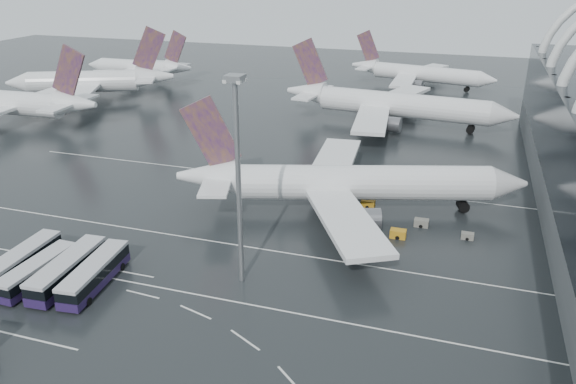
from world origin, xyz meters
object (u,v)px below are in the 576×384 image
(floodlight_mast, at_px, (238,158))
(gse_cart_belly_e, at_px, (368,204))
(jet_remote_west, at_px, (17,103))
(bus_row_near_c, at_px, (68,269))
(airliner_gate_b, at_px, (391,105))
(bus_row_near_b, at_px, (37,271))
(gse_cart_belly_b, at_px, (421,223))
(airliner_gate_c, at_px, (418,74))
(bus_row_near_d, at_px, (95,273))
(bus_row_near_a, at_px, (22,261))
(airliner_main, at_px, (345,183))
(jet_remote_mid, at_px, (94,81))
(gse_cart_belly_d, at_px, (467,236))
(gse_cart_belly_a, at_px, (398,234))
(jet_remote_far, at_px, (141,68))

(floodlight_mast, relative_size, gse_cart_belly_e, 11.69)
(jet_remote_west, height_order, bus_row_near_c, jet_remote_west)
(airliner_gate_b, distance_m, bus_row_near_b, 97.09)
(gse_cart_belly_b, bearing_deg, bus_row_near_b, -144.78)
(airliner_gate_c, xyz_separation_m, bus_row_near_d, (-26.67, -138.90, -2.55))
(airliner_gate_c, bearing_deg, bus_row_near_b, -91.88)
(floodlight_mast, relative_size, gse_cart_belly_b, 12.11)
(jet_remote_west, height_order, gse_cart_belly_e, jet_remote_west)
(airliner_gate_b, bearing_deg, floodlight_mast, -89.06)
(bus_row_near_a, bearing_deg, bus_row_near_d, -91.16)
(airliner_main, distance_m, airliner_gate_b, 56.34)
(gse_cart_belly_b, xyz_separation_m, gse_cart_belly_e, (-9.50, 4.71, 0.02))
(jet_remote_west, xyz_separation_m, jet_remote_mid, (2.08, 29.25, 0.17))
(bus_row_near_d, xyz_separation_m, gse_cart_belly_e, (29.29, 35.96, -1.19))
(gse_cart_belly_d, relative_size, gse_cart_belly_e, 0.80)
(airliner_gate_c, height_order, bus_row_near_b, airliner_gate_c)
(bus_row_near_d, bearing_deg, gse_cart_belly_d, -63.88)
(bus_row_near_b, bearing_deg, floodlight_mast, -69.46)
(bus_row_near_b, bearing_deg, jet_remote_west, 44.64)
(jet_remote_mid, xyz_separation_m, gse_cart_belly_a, (100.10, -63.72, -4.91))
(airliner_gate_b, xyz_separation_m, airliner_gate_c, (1.78, 49.15, -0.82))
(jet_remote_far, bearing_deg, bus_row_near_d, 119.73)
(jet_remote_west, relative_size, gse_cart_belly_a, 19.85)
(gse_cart_belly_b, bearing_deg, gse_cart_belly_e, 153.64)
(bus_row_near_b, distance_m, gse_cart_belly_b, 57.00)
(jet_remote_west, relative_size, bus_row_near_b, 3.83)
(jet_remote_far, distance_m, bus_row_near_c, 134.23)
(jet_remote_west, relative_size, gse_cart_belly_d, 25.57)
(jet_remote_mid, xyz_separation_m, gse_cart_belly_d, (110.27, -60.88, -5.05))
(jet_remote_west, xyz_separation_m, bus_row_near_a, (54.89, -60.79, -3.60))
(bus_row_near_d, bearing_deg, bus_row_near_b, 95.68)
(airliner_gate_c, bearing_deg, gse_cart_belly_b, -71.69)
(gse_cart_belly_e, bearing_deg, bus_row_near_c, -132.46)
(jet_remote_far, height_order, floodlight_mast, floodlight_mast)
(jet_remote_far, bearing_deg, airliner_gate_b, 163.00)
(jet_remote_west, height_order, bus_row_near_a, jet_remote_west)
(bus_row_near_b, xyz_separation_m, gse_cart_belly_b, (46.55, 32.87, -1.07))
(floodlight_mast, distance_m, gse_cart_belly_b, 36.03)
(bus_row_near_a, relative_size, bus_row_near_b, 1.07)
(bus_row_near_b, bearing_deg, gse_cart_belly_a, -56.15)
(airliner_gate_c, distance_m, gse_cart_belly_b, 108.39)
(jet_remote_far, distance_m, gse_cart_belly_d, 143.56)
(jet_remote_far, relative_size, bus_row_near_c, 2.88)
(bus_row_near_b, xyz_separation_m, bus_row_near_c, (3.84, 1.28, 0.21))
(gse_cart_belly_e, bearing_deg, bus_row_near_d, -129.17)
(airliner_gate_b, xyz_separation_m, gse_cart_belly_d, (21.07, -60.79, -4.68))
(airliner_main, xyz_separation_m, floodlight_mast, (-8.05, -26.18, 12.25))
(airliner_gate_c, distance_m, bus_row_near_d, 141.46)
(airliner_gate_c, bearing_deg, jet_remote_west, -128.04)
(airliner_gate_b, xyz_separation_m, jet_remote_west, (-91.28, -29.15, 0.20))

